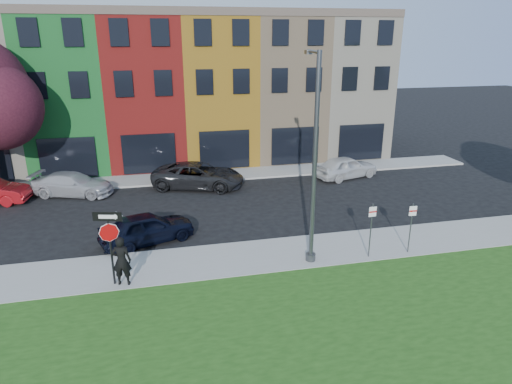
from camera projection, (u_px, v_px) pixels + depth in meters
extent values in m
plane|color=black|center=(298.00, 293.00, 16.51)|extent=(120.00, 120.00, 0.00)
cube|color=gray|center=(320.00, 250.00, 19.67)|extent=(40.00, 3.00, 0.12)
cube|color=gray|center=(182.00, 178.00, 29.66)|extent=(40.00, 2.40, 0.12)
cube|color=green|center=(72.00, 92.00, 32.27)|extent=(5.00, 10.00, 10.00)
cube|color=#A41E1B|center=(145.00, 91.00, 33.33)|extent=(5.00, 10.00, 10.00)
cube|color=gold|center=(213.00, 89.00, 34.40)|extent=(5.00, 10.00, 10.00)
cube|color=tan|center=(277.00, 87.00, 35.46)|extent=(5.00, 10.00, 10.00)
cube|color=beige|center=(337.00, 86.00, 36.53)|extent=(5.00, 10.00, 10.00)
cube|color=black|center=(188.00, 152.00, 30.35)|extent=(30.00, 0.12, 2.60)
cylinder|color=black|center=(111.00, 250.00, 16.49)|extent=(0.08, 0.08, 2.77)
cylinder|color=silver|center=(109.00, 232.00, 16.24)|extent=(0.70, 0.22, 0.72)
cylinder|color=#990809|center=(109.00, 233.00, 16.22)|extent=(0.66, 0.20, 0.68)
cube|color=black|center=(107.00, 217.00, 16.04)|extent=(1.02, 0.31, 0.34)
cube|color=silver|center=(107.00, 217.00, 16.02)|extent=(0.64, 0.19, 0.14)
imported|color=black|center=(122.00, 261.00, 16.60)|extent=(0.86, 0.71, 1.90)
imported|color=black|center=(147.00, 228.00, 20.33)|extent=(4.39, 5.25, 1.42)
imported|color=#A4A4A8|center=(73.00, 184.00, 26.42)|extent=(4.54, 5.68, 1.33)
imported|color=black|center=(198.00, 176.00, 27.70)|extent=(5.92, 7.06, 1.53)
imported|color=silver|center=(346.00, 167.00, 29.62)|extent=(3.93, 5.14, 1.45)
cylinder|color=#494B4E|center=(315.00, 163.00, 17.33)|extent=(0.18, 0.18, 8.25)
cylinder|color=#494B4E|center=(311.00, 257.00, 18.63)|extent=(0.40, 0.40, 0.30)
cylinder|color=#494B4E|center=(314.00, 52.00, 16.96)|extent=(0.43, 1.99, 0.12)
cube|color=#494B4E|center=(309.00, 52.00, 18.01)|extent=(0.33, 0.58, 0.16)
cylinder|color=#494B4E|center=(371.00, 231.00, 18.62)|extent=(0.05, 0.05, 2.33)
cube|color=silver|center=(373.00, 212.00, 18.32)|extent=(0.32, 0.03, 0.42)
cube|color=#990809|center=(373.00, 212.00, 18.30)|extent=(0.32, 0.02, 0.06)
cylinder|color=#494B4E|center=(410.00, 228.00, 19.03)|extent=(0.05, 0.05, 2.19)
cube|color=silver|center=(413.00, 211.00, 18.75)|extent=(0.32, 0.05, 0.42)
cube|color=#990809|center=(413.00, 211.00, 18.73)|extent=(0.32, 0.04, 0.06)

